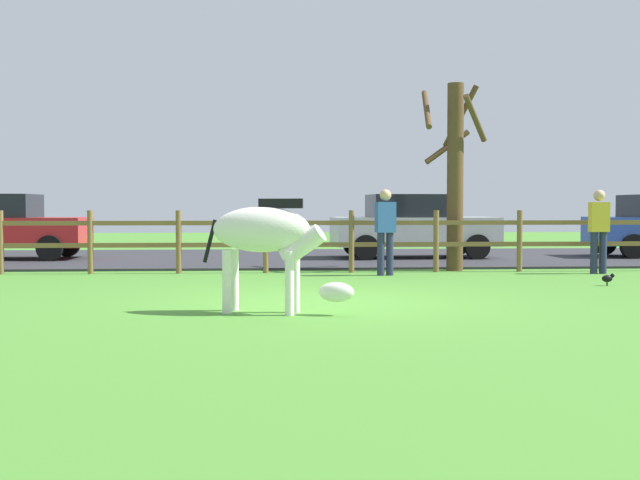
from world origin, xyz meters
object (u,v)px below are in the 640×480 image
object	(u,v)px
crow_on_grass	(608,278)
parked_car_silver	(413,226)
zebra	(268,238)
visitor_right_of_tree	(385,228)
parked_car_red	(0,226)
bare_tree	(455,169)
visitor_left_of_tree	(599,227)

from	to	relation	value
crow_on_grass	parked_car_silver	bearing A→B (deg)	106.48
zebra	crow_on_grass	world-z (taller)	zebra
crow_on_grass	visitor_right_of_tree	xyz separation A→B (m)	(-3.38, 2.27, 0.78)
visitor_right_of_tree	parked_car_red	bearing A→B (deg)	151.46
bare_tree	crow_on_grass	world-z (taller)	bare_tree
zebra	parked_car_silver	size ratio (longest dim) A/B	0.46
bare_tree	crow_on_grass	size ratio (longest dim) A/B	17.77
parked_car_silver	visitor_right_of_tree	distance (m)	4.77
crow_on_grass	parked_car_red	bearing A→B (deg)	149.89
parked_car_red	crow_on_grass	bearing A→B (deg)	-30.11
zebra	parked_car_silver	bearing A→B (deg)	70.04
zebra	bare_tree	bearing A→B (deg)	59.31
zebra	parked_car_silver	world-z (taller)	parked_car_silver
bare_tree	parked_car_silver	distance (m)	3.69
bare_tree	visitor_left_of_tree	size ratio (longest dim) A/B	2.33
zebra	visitor_left_of_tree	size ratio (longest dim) A/B	1.15
visitor_left_of_tree	visitor_right_of_tree	world-z (taller)	same
parked_car_silver	visitor_right_of_tree	world-z (taller)	visitor_right_of_tree
crow_on_grass	parked_car_silver	distance (m)	7.18
bare_tree	parked_car_red	distance (m)	10.92
crow_on_grass	visitor_right_of_tree	bearing A→B (deg)	146.10
visitor_left_of_tree	visitor_right_of_tree	size ratio (longest dim) A/B	1.00
zebra	parked_car_red	bearing A→B (deg)	122.37
zebra	visitor_left_of_tree	world-z (taller)	visitor_left_of_tree
parked_car_red	visitor_right_of_tree	bearing A→B (deg)	-28.54
bare_tree	zebra	distance (m)	7.62
zebra	crow_on_grass	xyz separation A→B (m)	(5.64, 3.10, -0.80)
bare_tree	crow_on_grass	distance (m)	4.29
visitor_left_of_tree	parked_car_silver	bearing A→B (deg)	122.68
parked_car_red	visitor_right_of_tree	xyz separation A→B (m)	(8.64, -4.70, 0.06)
bare_tree	parked_car_red	xyz separation A→B (m)	(-10.23, 3.60, -1.23)
parked_car_red	visitor_right_of_tree	world-z (taller)	visitor_right_of_tree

